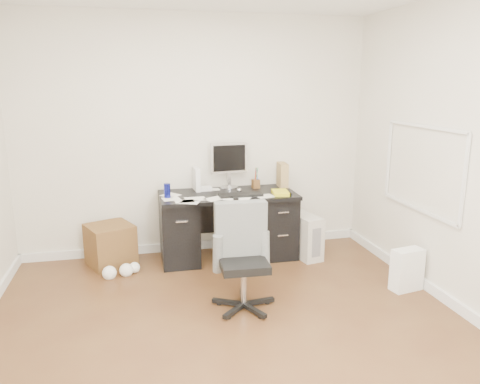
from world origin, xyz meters
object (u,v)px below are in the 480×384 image
at_px(desk, 228,223).
at_px(office_chair, 244,258).
at_px(keyboard, 241,195).
at_px(pc_tower, 305,236).
at_px(wicker_basket, 110,245).
at_px(lcd_monitor, 229,165).

height_order(desk, office_chair, office_chair).
relative_size(keyboard, pc_tower, 0.95).
relative_size(desk, keyboard, 3.19).
bearing_deg(office_chair, wicker_basket, 134.41).
distance_m(lcd_monitor, keyboard, 0.48).
xyz_separation_m(lcd_monitor, wicker_basket, (-1.36, -0.17, -0.80)).
distance_m(desk, lcd_monitor, 0.67).
height_order(office_chair, wicker_basket, office_chair).
bearing_deg(keyboard, desk, 124.39).
bearing_deg(lcd_monitor, pc_tower, -32.33).
distance_m(desk, pc_tower, 0.89).
distance_m(lcd_monitor, office_chair, 1.60).
bearing_deg(desk, office_chair, -95.20).
height_order(keyboard, pc_tower, keyboard).
bearing_deg(pc_tower, keyboard, 168.33).
distance_m(office_chair, pc_tower, 1.47).
relative_size(lcd_monitor, office_chair, 0.58).
bearing_deg(lcd_monitor, desk, -109.79).
bearing_deg(desk, wicker_basket, 176.72).
bearing_deg(keyboard, office_chair, -101.95).
height_order(lcd_monitor, office_chair, lcd_monitor).
height_order(desk, wicker_basket, desk).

